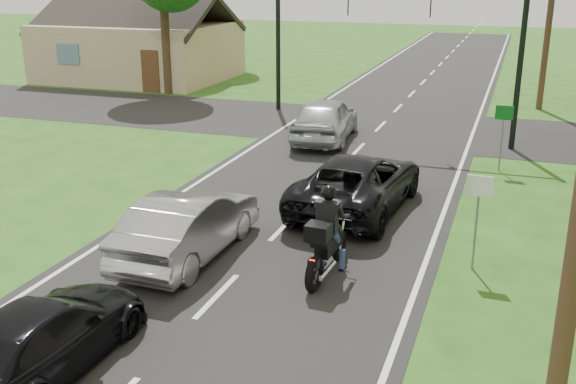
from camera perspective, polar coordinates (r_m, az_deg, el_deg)
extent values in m
plane|color=#234C15|center=(13.64, -6.03, -8.78)|extent=(140.00, 140.00, 0.00)
cube|color=black|center=(22.46, 4.74, 2.33)|extent=(8.00, 100.00, 0.01)
cube|color=black|center=(28.14, 7.83, 5.51)|extent=(60.00, 7.00, 0.01)
torus|color=black|center=(15.05, 4.35, -4.53)|extent=(0.19, 0.71, 0.71)
torus|color=black|center=(13.66, 2.22, -6.98)|extent=(0.22, 0.78, 0.77)
cube|color=black|center=(14.31, 3.50, -4.36)|extent=(0.36, 1.03, 0.32)
sphere|color=black|center=(14.48, 3.86, -3.27)|extent=(0.36, 0.36, 0.36)
cube|color=black|center=(13.91, 3.01, -4.18)|extent=(0.40, 0.61, 0.11)
cube|color=#FF0C07|center=(13.41, 2.06, -5.86)|extent=(0.11, 0.04, 0.05)
cylinder|color=silver|center=(13.89, 3.35, -6.64)|extent=(0.15, 0.86, 0.10)
cylinder|color=black|center=(14.60, 4.15, -2.28)|extent=(0.67, 0.08, 0.04)
cube|color=black|center=(13.51, 2.58, -3.41)|extent=(0.50, 0.46, 0.34)
cube|color=black|center=(13.93, 3.34, -2.12)|extent=(0.44, 0.26, 0.64)
sphere|color=black|center=(13.83, 3.48, -0.06)|extent=(0.32, 0.32, 0.32)
cylinder|color=navy|center=(14.72, 2.85, -5.50)|extent=(0.14, 0.14, 0.48)
cylinder|color=navy|center=(14.59, 4.60, -5.77)|extent=(0.14, 0.14, 0.48)
imported|color=black|center=(18.13, 5.89, 0.84)|extent=(2.88, 5.59, 1.51)
imported|color=#AEAEB2|center=(15.23, -8.43, -2.76)|extent=(1.64, 4.55, 1.49)
imported|color=#A8ACB0|center=(25.43, 3.16, 6.22)|extent=(2.38, 5.04, 1.67)
imported|color=black|center=(11.67, -20.03, -11.40)|extent=(1.75, 4.24, 1.23)
cylinder|color=black|center=(25.14, 19.05, 10.10)|extent=(0.20, 0.20, 6.00)
imported|color=black|center=(25.17, 12.01, 15.40)|extent=(0.16, 0.36, 1.00)
imported|color=black|center=(25.74, 5.13, 15.77)|extent=(0.16, 0.36, 1.00)
cylinder|color=black|center=(30.94, -0.84, 12.47)|extent=(0.20, 0.20, 6.00)
cylinder|color=slate|center=(14.89, 15.63, -2.78)|extent=(0.05, 0.05, 2.00)
cube|color=silver|center=(14.57, 15.92, 0.48)|extent=(0.55, 0.04, 0.45)
cylinder|color=slate|center=(22.55, 17.63, 4.19)|extent=(0.05, 0.05, 2.00)
cube|color=#0C591E|center=(22.33, 17.85, 6.41)|extent=(0.55, 0.04, 0.45)
cylinder|color=#332316|center=(35.57, -10.34, 13.09)|extent=(0.44, 0.44, 6.16)
cylinder|color=#332316|center=(45.34, -6.33, 14.72)|extent=(0.44, 0.44, 6.72)
cube|color=tan|center=(41.16, -12.44, 11.58)|extent=(10.00, 8.00, 3.20)
cube|color=black|center=(39.29, -14.20, 14.23)|extent=(10.20, 4.00, 2.29)
cube|color=black|center=(42.70, -11.22, 14.72)|extent=(10.20, 4.00, 2.29)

